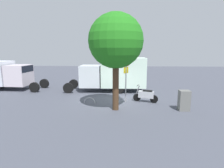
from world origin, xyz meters
TOP-DOWN VIEW (x-y plane):
  - ground_plane at (0.00, 0.00)m, footprint 60.00×60.00m
  - box_truck_near at (0.32, -3.29)m, footprint 7.25×2.28m
  - motorcycle at (-2.20, 0.25)m, footprint 1.73×0.82m
  - stop_sign at (-0.74, 0.34)m, footprint 0.71×0.33m
  - street_tree at (-0.07, 2.06)m, footprint 3.29×3.29m
  - utility_cabinet at (-4.32, 2.00)m, footprint 0.64×0.54m
  - bike_rack_hoop at (1.82, 0.74)m, footprint 0.85×0.17m

SIDE VIEW (x-z plane):
  - ground_plane at x=0.00m, z-range 0.00..0.00m
  - bike_rack_hoop at x=1.82m, z-range -0.43..0.43m
  - motorcycle at x=-2.20m, z-range -0.08..1.12m
  - utility_cabinet at x=-4.32m, z-range 0.00..1.27m
  - box_truck_near at x=0.32m, z-range 0.13..3.17m
  - stop_sign at x=-0.74m, z-range 0.56..3.91m
  - street_tree at x=-0.07m, z-range 1.27..7.17m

